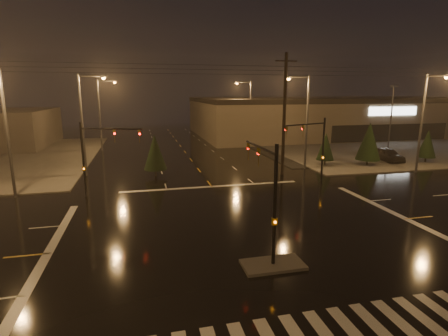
# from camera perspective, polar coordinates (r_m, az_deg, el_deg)

# --- Properties ---
(ground) EXTENTS (140.00, 140.00, 0.00)m
(ground) POSITION_cam_1_polar(r_m,az_deg,el_deg) (21.20, 4.00, -10.73)
(ground) COLOR black
(ground) RESTS_ON ground
(sidewalk_ne) EXTENTS (36.00, 36.00, 0.12)m
(sidewalk_ne) POSITION_cam_1_polar(r_m,az_deg,el_deg) (60.99, 22.88, 3.58)
(sidewalk_ne) COLOR #423F3B
(sidewalk_ne) RESTS_ON ground
(median_island) EXTENTS (3.00, 1.60, 0.15)m
(median_island) POSITION_cam_1_polar(r_m,az_deg,el_deg) (17.76, 7.99, -15.35)
(median_island) COLOR #423F3B
(median_island) RESTS_ON ground
(crosswalk) EXTENTS (15.00, 2.60, 0.01)m
(crosswalk) POSITION_cam_1_polar(r_m,az_deg,el_deg) (13.99, 16.16, -24.52)
(crosswalk) COLOR beige
(crosswalk) RESTS_ON ground
(stop_bar_far) EXTENTS (16.00, 0.50, 0.01)m
(stop_bar_far) POSITION_cam_1_polar(r_m,az_deg,el_deg) (31.29, -2.02, -3.04)
(stop_bar_far) COLOR beige
(stop_bar_far) RESTS_ON ground
(parking_lot) EXTENTS (50.00, 24.00, 0.08)m
(parking_lot) POSITION_cam_1_polar(r_m,az_deg,el_deg) (62.56, 27.66, 3.32)
(parking_lot) COLOR black
(parking_lot) RESTS_ON ground
(retail_building) EXTENTS (60.20, 28.30, 7.20)m
(retail_building) POSITION_cam_1_polar(r_m,az_deg,el_deg) (76.59, 19.12, 8.30)
(retail_building) COLOR #675D4A
(retail_building) RESTS_ON ground
(signal_mast_median) EXTENTS (0.25, 4.59, 6.00)m
(signal_mast_median) POSITION_cam_1_polar(r_m,az_deg,el_deg) (17.22, 7.23, -3.05)
(signal_mast_median) COLOR black
(signal_mast_median) RESTS_ON ground
(signal_mast_ne) EXTENTS (4.84, 1.86, 6.00)m
(signal_mast_ne) POSITION_cam_1_polar(r_m,az_deg,el_deg) (32.92, 14.71, 4.06)
(signal_mast_ne) COLOR black
(signal_mast_ne) RESTS_ON ground
(signal_mast_nw) EXTENTS (4.84, 1.86, 6.00)m
(signal_mast_nw) POSITION_cam_1_polar(r_m,az_deg,el_deg) (29.29, -20.27, 2.72)
(signal_mast_nw) COLOR black
(signal_mast_nw) RESTS_ON ground
(streetlight_1) EXTENTS (2.77, 0.32, 10.00)m
(streetlight_1) POSITION_cam_1_polar(r_m,az_deg,el_deg) (37.05, -21.74, 7.60)
(streetlight_1) COLOR #38383A
(streetlight_1) RESTS_ON ground
(streetlight_2) EXTENTS (2.77, 0.32, 10.00)m
(streetlight_2) POSITION_cam_1_polar(r_m,az_deg,el_deg) (52.91, -19.35, 8.93)
(streetlight_2) COLOR #38383A
(streetlight_2) RESTS_ON ground
(streetlight_3) EXTENTS (2.77, 0.32, 10.00)m
(streetlight_3) POSITION_cam_1_polar(r_m,az_deg,el_deg) (38.67, 13.01, 8.31)
(streetlight_3) COLOR #38383A
(streetlight_3) RESTS_ON ground
(streetlight_4) EXTENTS (2.77, 0.32, 10.00)m
(streetlight_4) POSITION_cam_1_polar(r_m,az_deg,el_deg) (57.27, 4.04, 9.79)
(streetlight_4) COLOR #38383A
(streetlight_4) RESTS_ON ground
(streetlight_5) EXTENTS (0.32, 2.77, 10.00)m
(streetlight_5) POSITION_cam_1_polar(r_m,az_deg,el_deg) (31.53, -32.19, 5.92)
(streetlight_5) COLOR #38383A
(streetlight_5) RESTS_ON ground
(streetlight_6) EXTENTS (0.32, 2.77, 10.00)m
(streetlight_6) POSITION_cam_1_polar(r_m,az_deg,el_deg) (40.90, 29.94, 7.20)
(streetlight_6) COLOR #38383A
(streetlight_6) RESTS_ON ground
(utility_pole_1) EXTENTS (2.20, 0.32, 12.00)m
(utility_pole_1) POSITION_cam_1_polar(r_m,az_deg,el_deg) (35.51, 9.81, 8.65)
(utility_pole_1) COLOR black
(utility_pole_1) RESTS_ON ground
(conifer_0) EXTENTS (1.97, 1.97, 3.77)m
(conifer_0) POSITION_cam_1_polar(r_m,az_deg,el_deg) (41.31, 16.27, 3.38)
(conifer_0) COLOR black
(conifer_0) RESTS_ON ground
(conifer_1) EXTENTS (2.73, 2.73, 4.96)m
(conifer_1) POSITION_cam_1_polar(r_m,az_deg,el_deg) (42.98, 22.59, 4.07)
(conifer_1) COLOR black
(conifer_1) RESTS_ON ground
(conifer_2) EXTENTS (2.08, 2.08, 3.95)m
(conifer_2) POSITION_cam_1_polar(r_m,az_deg,el_deg) (47.85, 30.27, 3.47)
(conifer_2) COLOR black
(conifer_2) RESTS_ON ground
(conifer_3) EXTENTS (2.26, 2.26, 4.24)m
(conifer_3) POSITION_cam_1_polar(r_m,az_deg,el_deg) (35.33, -11.22, 2.59)
(conifer_3) COLOR black
(conifer_3) RESTS_ON ground
(car_parked) EXTENTS (2.30, 5.01, 1.67)m
(car_parked) POSITION_cam_1_polar(r_m,az_deg,el_deg) (47.00, 25.16, 2.00)
(car_parked) COLOR black
(car_parked) RESTS_ON ground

